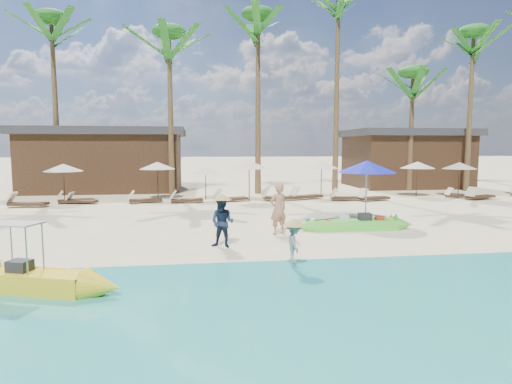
{
  "coord_description": "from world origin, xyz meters",
  "views": [
    {
      "loc": [
        -1.72,
        -13.35,
        3.0
      ],
      "look_at": [
        0.38,
        2.0,
        1.37
      ],
      "focal_mm": 30.0,
      "sensor_mm": 36.0,
      "label": 1
    }
  ],
  "objects": [
    {
      "name": "palm_6",
      "position": [
        12.84,
        14.52,
        7.05
      ],
      "size": [
        2.08,
        2.08,
        8.51
      ],
      "color": "brown",
      "rests_on": "ground"
    },
    {
      "name": "tourist",
      "position": [
        1.0,
        0.91,
        0.89
      ],
      "size": [
        0.76,
        0.64,
        1.78
      ],
      "primitive_type": "imported",
      "rotation": [
        0.0,
        0.0,
        3.53
      ],
      "color": "#B1775F",
      "rests_on": "ground"
    },
    {
      "name": "lounger_4_right",
      "position": [
        -4.67,
        10.14,
        0.2
      ],
      "size": [
        1.87,
        0.89,
        0.61
      ],
      "rotation": [
        0.0,
        0.0,
        0.19
      ],
      "color": "#3D2919",
      "rests_on": "ground"
    },
    {
      "name": "lounger_7_left",
      "position": [
        4.36,
        10.49,
        0.23
      ],
      "size": [
        2.09,
        1.25,
        0.68
      ],
      "rotation": [
        0.0,
        0.0,
        0.34
      ],
      "color": "#3D2919",
      "rests_on": "ground"
    },
    {
      "name": "palm_3",
      "position": [
        -3.36,
        14.27,
        8.58
      ],
      "size": [
        2.08,
        2.08,
        10.52
      ],
      "color": "brown",
      "rests_on": "ground"
    },
    {
      "name": "lounger_5_left",
      "position": [
        -2.44,
        9.84,
        0.2
      ],
      "size": [
        1.81,
        0.63,
        0.61
      ],
      "rotation": [
        0.0,
        0.0,
        0.04
      ],
      "color": "#3D2919",
      "rests_on": "ground"
    },
    {
      "name": "resort_parasol_4",
      "position": [
        -4.02,
        11.77,
        1.94
      ],
      "size": [
        2.09,
        2.09,
        2.16
      ],
      "color": "#3D2919",
      "rests_on": "ground"
    },
    {
      "name": "yellow_canoe",
      "position": [
        -5.64,
        -3.98,
        0.23
      ],
      "size": [
        5.35,
        2.15,
        1.44
      ],
      "rotation": [
        0.0,
        0.0,
        -0.33
      ],
      "color": "yellow",
      "rests_on": "ground"
    },
    {
      "name": "vendor_yellow",
      "position": [
        0.59,
        -3.33,
        0.67
      ],
      "size": [
        0.39,
        0.65,
        0.98
      ],
      "primitive_type": "imported",
      "rotation": [
        0.0,
        0.0,
        1.53
      ],
      "color": "gray",
      "rests_on": "ground"
    },
    {
      "name": "lounger_9_right",
      "position": [
        14.27,
        9.03,
        0.22
      ],
      "size": [
        2.03,
        1.2,
        0.66
      ],
      "rotation": [
        0.0,
        0.0,
        0.33
      ],
      "color": "#3D2919",
      "rests_on": "ground"
    },
    {
      "name": "wet_sand_strip",
      "position": [
        0.0,
        -5.0,
        0.0
      ],
      "size": [
        240.0,
        4.5,
        0.01
      ],
      "primitive_type": "cube",
      "color": "tan",
      "rests_on": "ground"
    },
    {
      "name": "lounger_4_left",
      "position": [
        -8.39,
        10.48,
        0.21
      ],
      "size": [
        1.9,
        1.09,
        0.62
      ],
      "rotation": [
        0.0,
        0.0,
        0.31
      ],
      "color": "#3D2919",
      "rests_on": "ground"
    },
    {
      "name": "resort_parasol_3",
      "position": [
        -8.87,
        10.76,
        1.9
      ],
      "size": [
        2.05,
        2.05,
        2.11
      ],
      "color": "#3D2919",
      "rests_on": "ground"
    },
    {
      "name": "lounger_6_left",
      "position": [
        -0.04,
        10.04,
        0.22
      ],
      "size": [
        2.0,
        1.1,
        0.65
      ],
      "rotation": [
        0.0,
        0.0,
        0.29
      ],
      "color": "#3D2919",
      "rests_on": "ground"
    },
    {
      "name": "lounger_9_left",
      "position": [
        13.53,
        9.93,
        0.18
      ],
      "size": [
        1.64,
        0.59,
        0.55
      ],
      "rotation": [
        0.0,
        0.0,
        -0.06
      ],
      "color": "#3D2919",
      "rests_on": "ground"
    },
    {
      "name": "lounger_3_right",
      "position": [
        -7.92,
        10.21,
        0.18
      ],
      "size": [
        1.68,
        0.8,
        0.55
      ],
      "rotation": [
        0.0,
        0.0,
        -0.19
      ],
      "color": "#3D2919",
      "rests_on": "ground"
    },
    {
      "name": "palm_5",
      "position": [
        7.45,
        14.38,
        10.82
      ],
      "size": [
        2.08,
        2.08,
        13.6
      ],
      "color": "brown",
      "rests_on": "ground"
    },
    {
      "name": "resort_parasol_5",
      "position": [
        -1.29,
        11.01,
        1.68
      ],
      "size": [
        1.81,
        1.81,
        1.86
      ],
      "color": "#3D2919",
      "rests_on": "ground"
    },
    {
      "name": "ground",
      "position": [
        0.0,
        0.0,
        0.0
      ],
      "size": [
        240.0,
        240.0,
        0.0
      ],
      "primitive_type": "plane",
      "color": "#F8E4B7",
      "rests_on": "ground"
    },
    {
      "name": "green_canoe",
      "position": [
        3.88,
        1.31,
        0.21
      ],
      "size": [
        4.89,
        0.79,
        0.62
      ],
      "rotation": [
        0.0,
        0.0,
        -0.05
      ],
      "color": "#58D741",
      "rests_on": "ground"
    },
    {
      "name": "vendor_green",
      "position": [
        -1.01,
        -0.72,
        0.75
      ],
      "size": [
        0.9,
        0.82,
        1.5
      ],
      "primitive_type": "imported",
      "rotation": [
        0.0,
        0.0,
        -0.42
      ],
      "color": "#15213B",
      "rests_on": "ground"
    },
    {
      "name": "pavilion_west",
      "position": [
        -8.0,
        17.5,
        2.19
      ],
      "size": [
        10.8,
        6.6,
        4.3
      ],
      "color": "#3D2919",
      "rests_on": "ground"
    },
    {
      "name": "resort_parasol_6",
      "position": [
        1.07,
        9.86,
        2.05
      ],
      "size": [
        2.21,
        2.21,
        2.28
      ],
      "color": "#3D2919",
      "rests_on": "ground"
    },
    {
      "name": "resort_parasol_8",
      "position": [
        11.46,
        10.95,
        1.92
      ],
      "size": [
        2.07,
        2.07,
        2.13
      ],
      "color": "#3D2919",
      "rests_on": "ground"
    },
    {
      "name": "lounger_6_right",
      "position": [
        2.68,
        10.16,
        0.22
      ],
      "size": [
        1.96,
        0.7,
        0.66
      ],
      "rotation": [
        0.0,
        0.0,
        0.05
      ],
      "color": "#3D2919",
      "rests_on": "ground"
    },
    {
      "name": "resort_parasol_7",
      "position": [
        5.54,
        11.17,
        1.95
      ],
      "size": [
        2.1,
        2.1,
        2.16
      ],
      "color": "#3D2919",
      "rests_on": "ground"
    },
    {
      "name": "palm_7",
      "position": [
        16.57,
        13.68,
        8.99
      ],
      "size": [
        2.08,
        2.08,
        11.08
      ],
      "color": "brown",
      "rests_on": "ground"
    },
    {
      "name": "resort_parasol_9",
      "position": [
        13.98,
        10.6,
        1.89
      ],
      "size": [
        2.03,
        2.03,
        2.09
      ],
      "color": "#3D2919",
      "rests_on": "ground"
    },
    {
      "name": "lounger_7_right",
      "position": [
        6.46,
        9.61,
        0.21
      ],
      "size": [
        1.9,
        0.71,
        0.63
      ],
      "rotation": [
        0.0,
        0.0,
        -0.08
      ],
      "color": "#3D2919",
      "rests_on": "ground"
    },
    {
      "name": "palm_4",
      "position": [
        2.15,
        14.01,
        9.45
      ],
      "size": [
        2.08,
        2.08,
        11.7
      ],
      "color": "brown",
      "rests_on": "ground"
    },
    {
      "name": "lounger_3_left",
      "position": [
        -10.32,
        9.28,
        0.22
      ],
      "size": [
        2.01,
        0.8,
        0.67
      ],
      "rotation": [
        0.0,
        0.0,
        -0.1
      ],
      "color": "#3D2919",
      "rests_on": "ground"
    },
    {
      "name": "blue_umbrella",
      "position": [
        4.81,
        2.54,
        2.24
      ],
      "size": [
        2.31,
        2.31,
        2.48
      ],
      "color": "#99999E",
      "rests_on": "ground"
    },
    {
      "name": "palm_2",
      "position": [
        -10.45,
        15.08,
        9.18
      ],
      "size": [
        2.08,
        2.08,
        11.33
      ],
      "color": "brown",
      "rests_on": "ground"
    },
    {
      "name": "pavilion_east",
      "position": [
        14.0,
        17.5,
        2.2
      ],
      "size": [
        8.8,
        6.6,
        4.3
      ],
      "color": "#3D2919",
      "rests_on": "ground"
    },
    {
      "name": "lounger_8_left",
      "position": [
        7.94,
        9.31,
        0.21
      ],
      "size": [
        1.97,
        1.01,
        0.64
      ],
      "rotation": [
        0.0,
        0.0,
        0.24
      ],
      "color": "#3D2919",
      "rests_on": "ground"
    }
  ]
}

